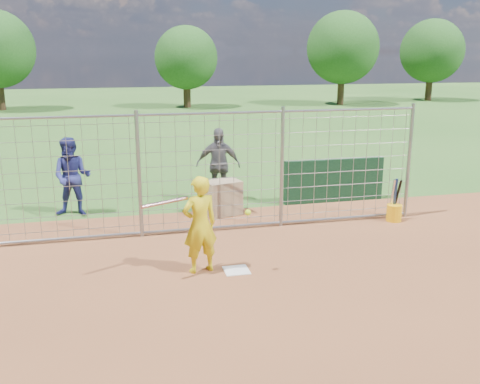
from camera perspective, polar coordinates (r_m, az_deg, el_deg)
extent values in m
plane|color=#2D591E|center=(9.59, -0.66, -7.96)|extent=(100.00, 100.00, 0.00)
plane|color=brown|center=(7.01, 4.96, -17.16)|extent=(18.00, 18.00, 0.00)
cube|color=silver|center=(9.41, -0.39, -8.36)|extent=(0.43, 0.43, 0.02)
cube|color=#11381E|center=(13.71, 9.98, 1.24)|extent=(2.60, 0.20, 1.10)
imported|color=gold|center=(9.12, -4.31, -3.50)|extent=(0.70, 0.55, 1.70)
imported|color=navy|center=(12.87, -17.46, 1.55)|extent=(1.01, 0.86, 1.83)
imported|color=#57575B|center=(13.45, -2.35, 2.90)|extent=(1.18, 0.70, 1.88)
cube|color=tan|center=(12.47, -1.86, -0.61)|extent=(0.92, 0.75, 0.80)
cylinder|color=silver|center=(8.76, -8.00, -1.10)|extent=(0.80, 0.44, 0.06)
sphere|color=#CCF81A|center=(8.91, 0.86, -2.20)|extent=(0.10, 0.10, 0.10)
cylinder|color=#FFB50D|center=(12.50, 16.11, -2.16)|extent=(0.34, 0.34, 0.38)
cylinder|color=silver|center=(12.42, 15.92, -0.52)|extent=(0.07, 0.22, 0.85)
cylinder|color=navy|center=(12.46, 16.20, -0.50)|extent=(0.07, 0.12, 0.85)
cylinder|color=black|center=(12.48, 16.40, -0.49)|extent=(0.06, 0.31, 0.83)
cylinder|color=gray|center=(10.91, -10.71, 1.77)|extent=(0.08, 0.08, 2.60)
cylinder|color=gray|center=(11.43, 4.49, 2.57)|extent=(0.08, 0.08, 2.60)
cylinder|color=gray|center=(12.65, 17.57, 3.12)|extent=(0.08, 0.08, 2.60)
cylinder|color=gray|center=(10.87, -3.02, 8.38)|extent=(9.00, 0.05, 0.05)
cylinder|color=gray|center=(11.40, -2.86, -3.79)|extent=(9.00, 0.05, 0.05)
cube|color=gray|center=(11.08, -2.93, 1.95)|extent=(9.00, 0.02, 2.50)
cylinder|color=#3F2B19|center=(38.37, -24.23, 9.84)|extent=(0.50, 0.50, 2.52)
cylinder|color=#3F2B19|center=(37.06, -5.68, 10.64)|extent=(0.50, 0.50, 2.16)
sphere|color=#26561E|center=(36.97, -5.77, 14.07)|extent=(4.20, 4.20, 4.20)
cylinder|color=#3F2B19|center=(39.56, 10.71, 11.03)|extent=(0.50, 0.50, 2.59)
sphere|color=#26561E|center=(39.49, 10.90, 14.88)|extent=(5.04, 5.04, 5.04)
cylinder|color=#3F2B19|center=(44.66, 19.52, 10.76)|extent=(0.50, 0.50, 2.45)
sphere|color=#26561E|center=(44.59, 19.80, 13.98)|extent=(4.76, 4.76, 4.76)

